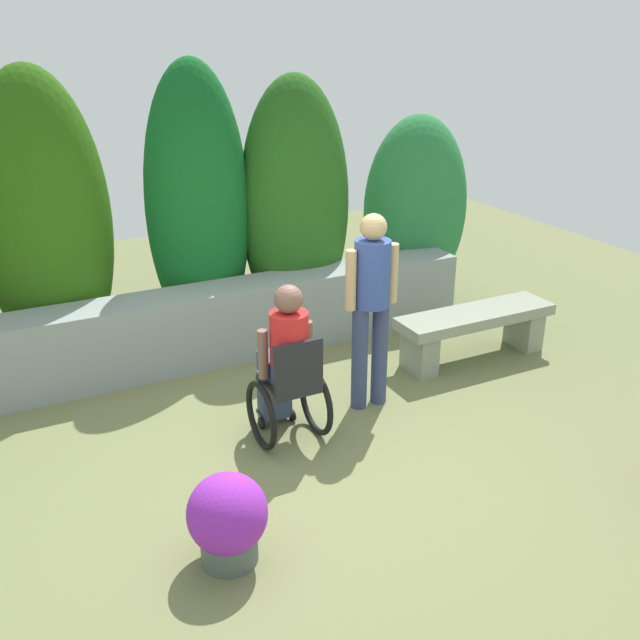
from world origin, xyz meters
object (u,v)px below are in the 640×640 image
at_px(stone_bench, 475,327).
at_px(person_standing_companion, 371,299).
at_px(person_in_wheelchair, 286,368).
at_px(flower_pot_purple_near, 228,520).

relative_size(stone_bench, person_standing_companion, 0.96).
relative_size(stone_bench, person_in_wheelchair, 1.25).
relative_size(person_in_wheelchair, person_standing_companion, 0.77).
bearing_deg(person_in_wheelchair, stone_bench, 19.63).
relative_size(person_in_wheelchair, flower_pot_purple_near, 2.19).
distance_m(stone_bench, person_standing_companion, 1.58).
height_order(person_in_wheelchair, flower_pot_purple_near, person_in_wheelchair).
height_order(person_standing_companion, flower_pot_purple_near, person_standing_companion).
height_order(person_in_wheelchair, person_standing_companion, person_standing_companion).
bearing_deg(stone_bench, person_in_wheelchair, -167.42).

